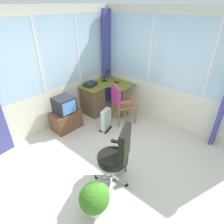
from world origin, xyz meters
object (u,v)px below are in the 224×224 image
(wooden_armchair, at_px, (119,100))
(office_chair, at_px, (118,153))
(potted_plant, at_px, (95,198))
(tv_remote, at_px, (116,82))
(paper_tray, at_px, (90,84))
(space_heater, at_px, (106,119))
(tv_on_stand, at_px, (66,115))
(desk_lamp, at_px, (108,74))
(desk, at_px, (95,99))

(wooden_armchair, xyz_separation_m, office_chair, (-1.40, -1.12, -0.03))
(office_chair, xyz_separation_m, potted_plant, (-0.64, -0.14, -0.28))
(potted_plant, bearing_deg, tv_remote, 34.86)
(tv_remote, xyz_separation_m, paper_tray, (-0.61, 0.36, 0.03))
(tv_remote, distance_m, space_heater, 1.18)
(tv_remote, distance_m, tv_on_stand, 1.60)
(desk_lamp, xyz_separation_m, wooden_armchair, (-0.44, -0.78, -0.35))
(space_heater, bearing_deg, wooden_armchair, -1.90)
(tv_remote, relative_size, wooden_armchair, 0.15)
(paper_tray, distance_m, tv_on_stand, 1.03)
(paper_tray, relative_size, space_heater, 0.56)
(desk, distance_m, potted_plant, 2.82)
(tv_remote, height_order, wooden_armchair, wooden_armchair)
(wooden_armchair, bearing_deg, office_chair, -141.29)
(space_heater, bearing_deg, tv_remote, 27.62)
(desk_lamp, distance_m, paper_tray, 0.58)
(office_chair, xyz_separation_m, tv_on_stand, (0.38, 1.88, -0.23))
(tv_on_stand, distance_m, space_heater, 0.94)
(tv_on_stand, bearing_deg, desk_lamp, 0.88)
(wooden_armchair, height_order, space_heater, wooden_armchair)
(space_heater, bearing_deg, desk, 63.81)
(desk_lamp, relative_size, wooden_armchair, 0.33)
(desk_lamp, distance_m, tv_on_stand, 1.59)
(desk_lamp, height_order, tv_on_stand, desk_lamp)
(tv_remote, xyz_separation_m, wooden_armchair, (-0.50, -0.51, -0.16))
(office_chair, bearing_deg, desk, 55.02)
(tv_on_stand, height_order, space_heater, tv_on_stand)
(tv_remote, height_order, office_chair, office_chair)
(desk, bearing_deg, tv_on_stand, -179.88)
(desk_lamp, bearing_deg, space_heater, -139.53)
(desk, relative_size, space_heater, 2.09)
(tv_remote, bearing_deg, desk, 143.74)
(tv_remote, height_order, potted_plant, tv_remote)
(desk, distance_m, desk_lamp, 0.77)
(wooden_armchair, relative_size, office_chair, 0.92)
(space_heater, bearing_deg, tv_on_stand, 127.65)
(desk, height_order, paper_tray, paper_tray)
(paper_tray, bearing_deg, office_chair, -123.03)
(space_heater, distance_m, potted_plant, 2.04)
(desk, height_order, wooden_armchair, wooden_armchair)
(desk, height_order, office_chair, office_chair)
(tv_remote, bearing_deg, potted_plant, -158.62)
(desk_lamp, relative_size, paper_tray, 1.07)
(tv_remote, xyz_separation_m, tv_on_stand, (-1.52, 0.24, -0.42))
(tv_remote, bearing_deg, office_chair, -152.78)
(tv_on_stand, xyz_separation_m, potted_plant, (-1.02, -2.02, -0.05))
(paper_tray, xyz_separation_m, space_heater, (-0.34, -0.85, -0.53))
(tv_remote, relative_size, office_chair, 0.14)
(paper_tray, height_order, office_chair, office_chair)
(desk, xyz_separation_m, tv_on_stand, (-0.94, -0.00, -0.05))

